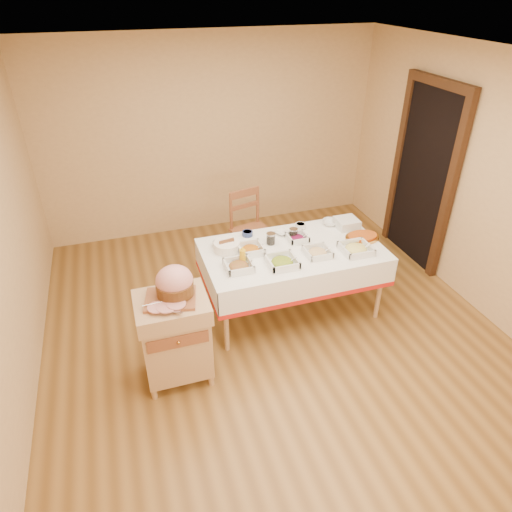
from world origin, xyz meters
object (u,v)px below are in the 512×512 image
at_px(preserve_jar_right, 293,234).
at_px(dining_chair, 251,230).
at_px(preserve_jar_left, 271,239).
at_px(mustard_bottle, 243,256).
at_px(brass_platter, 362,237).
at_px(dining_table, 292,262).
at_px(butcher_cart, 175,334).
at_px(bread_basket, 227,246).
at_px(ham_on_board, 174,285).
at_px(plate_stack, 347,223).

bearing_deg(preserve_jar_right, dining_chair, 105.87).
relative_size(preserve_jar_left, mustard_bottle, 0.65).
height_order(preserve_jar_right, brass_platter, preserve_jar_right).
xyz_separation_m(dining_table, butcher_cart, (-1.32, -0.61, -0.11)).
bearing_deg(butcher_cart, bread_basket, 48.93).
distance_m(dining_table, mustard_bottle, 0.62).
bearing_deg(ham_on_board, mustard_bottle, 33.13).
relative_size(dining_table, dining_chair, 1.88).
height_order(dining_table, mustard_bottle, mustard_bottle).
distance_m(dining_chair, ham_on_board, 1.99).
xyz_separation_m(dining_chair, bread_basket, (-0.50, -0.82, 0.31)).
bearing_deg(plate_stack, brass_platter, -83.29).
relative_size(butcher_cart, mustard_bottle, 4.62).
bearing_deg(bread_basket, plate_stack, 3.44).
bearing_deg(dining_chair, plate_stack, -39.90).
bearing_deg(mustard_bottle, ham_on_board, -146.87).
distance_m(ham_on_board, preserve_jar_right, 1.57).
distance_m(preserve_jar_right, brass_platter, 0.72).
bearing_deg(preserve_jar_right, plate_stack, 4.97).
bearing_deg(bread_basket, dining_chair, 58.31).
bearing_deg(butcher_cart, dining_chair, 53.45).
xyz_separation_m(butcher_cart, ham_on_board, (0.04, 0.03, 0.49)).
bearing_deg(mustard_bottle, dining_table, 10.83).
bearing_deg(preserve_jar_left, butcher_cart, -145.94).
relative_size(butcher_cart, preserve_jar_left, 7.06).
relative_size(dining_chair, mustard_bottle, 5.26).
bearing_deg(ham_on_board, preserve_jar_left, 33.89).
relative_size(ham_on_board, brass_platter, 1.16).
distance_m(preserve_jar_left, mustard_bottle, 0.47).
distance_m(ham_on_board, brass_platter, 2.13).
height_order(butcher_cart, brass_platter, butcher_cart).
distance_m(ham_on_board, mustard_bottle, 0.87).
distance_m(dining_table, ham_on_board, 1.45).
height_order(preserve_jar_right, mustard_bottle, mustard_bottle).
bearing_deg(brass_platter, dining_chair, 131.72).
bearing_deg(plate_stack, preserve_jar_left, -174.47).
height_order(ham_on_board, preserve_jar_left, ham_on_board).
height_order(preserve_jar_right, plate_stack, preserve_jar_right).
bearing_deg(preserve_jar_right, preserve_jar_left, -173.07).
bearing_deg(dining_table, dining_chair, 98.03).
bearing_deg(ham_on_board, plate_stack, 22.33).
distance_m(mustard_bottle, bread_basket, 0.29).
bearing_deg(brass_platter, preserve_jar_left, 168.11).
bearing_deg(mustard_bottle, preserve_jar_right, 25.11).
distance_m(preserve_jar_right, bread_basket, 0.73).
relative_size(butcher_cart, plate_stack, 3.65).
relative_size(dining_chair, plate_stack, 4.16).
xyz_separation_m(preserve_jar_left, preserve_jar_right, (0.26, 0.03, -0.00)).
height_order(mustard_bottle, bread_basket, mustard_bottle).
relative_size(dining_table, plate_stack, 7.80).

